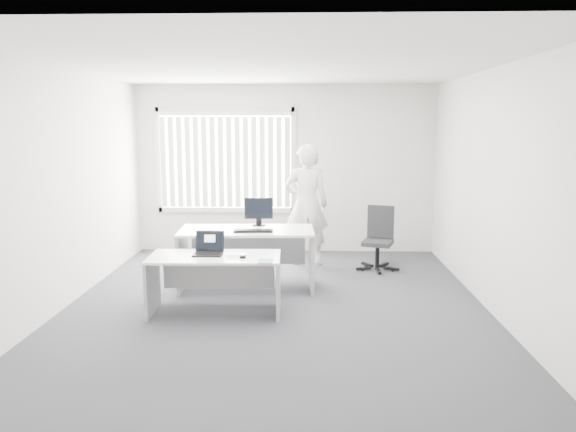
{
  "coord_description": "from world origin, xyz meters",
  "views": [
    {
      "loc": [
        0.37,
        -6.43,
        2.16
      ],
      "look_at": [
        0.14,
        0.15,
        1.07
      ],
      "focal_mm": 35.0,
      "sensor_mm": 36.0,
      "label": 1
    }
  ],
  "objects_px": {
    "desk_near": "(215,272)",
    "laptop": "(208,244)",
    "desk_far": "(247,246)",
    "office_chair": "(378,250)",
    "person": "(306,205)",
    "monitor": "(259,212)"
  },
  "relations": [
    {
      "from": "desk_near",
      "to": "laptop",
      "type": "bearing_deg",
      "value": 160.42
    },
    {
      "from": "desk_far",
      "to": "laptop",
      "type": "bearing_deg",
      "value": -111.97
    },
    {
      "from": "office_chair",
      "to": "person",
      "type": "distance_m",
      "value": 1.28
    },
    {
      "from": "desk_near",
      "to": "monitor",
      "type": "xyz_separation_m",
      "value": [
        0.4,
        1.27,
        0.5
      ]
    },
    {
      "from": "desk_near",
      "to": "monitor",
      "type": "bearing_deg",
      "value": 71.2
    },
    {
      "from": "office_chair",
      "to": "person",
      "type": "height_order",
      "value": "person"
    },
    {
      "from": "office_chair",
      "to": "person",
      "type": "xyz_separation_m",
      "value": [
        -1.08,
        0.26,
        0.64
      ]
    },
    {
      "from": "desk_far",
      "to": "monitor",
      "type": "relative_size",
      "value": 4.65
    },
    {
      "from": "desk_far",
      "to": "person",
      "type": "height_order",
      "value": "person"
    },
    {
      "from": "person",
      "to": "monitor",
      "type": "height_order",
      "value": "person"
    },
    {
      "from": "desk_near",
      "to": "person",
      "type": "relative_size",
      "value": 0.81
    },
    {
      "from": "desk_far",
      "to": "person",
      "type": "relative_size",
      "value": 0.96
    },
    {
      "from": "monitor",
      "to": "person",
      "type": "bearing_deg",
      "value": 55.44
    },
    {
      "from": "desk_far",
      "to": "office_chair",
      "type": "bearing_deg",
      "value": 26.65
    },
    {
      "from": "desk_far",
      "to": "monitor",
      "type": "height_order",
      "value": "monitor"
    },
    {
      "from": "person",
      "to": "monitor",
      "type": "bearing_deg",
      "value": 52.59
    },
    {
      "from": "desk_far",
      "to": "desk_near",
      "type": "bearing_deg",
      "value": -107.24
    },
    {
      "from": "desk_near",
      "to": "desk_far",
      "type": "distance_m",
      "value": 1.04
    },
    {
      "from": "desk_far",
      "to": "person",
      "type": "bearing_deg",
      "value": 56.54
    },
    {
      "from": "office_chair",
      "to": "laptop",
      "type": "xyz_separation_m",
      "value": [
        -2.19,
        -2.02,
        0.51
      ]
    },
    {
      "from": "desk_far",
      "to": "person",
      "type": "distance_m",
      "value": 1.56
    },
    {
      "from": "office_chair",
      "to": "monitor",
      "type": "relative_size",
      "value": 2.48
    }
  ]
}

